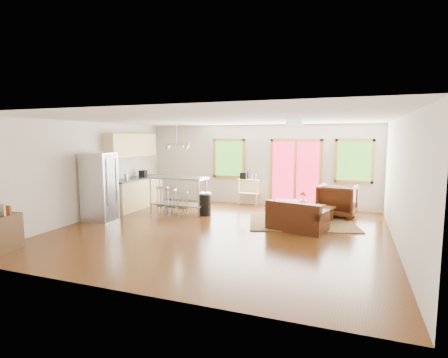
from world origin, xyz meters
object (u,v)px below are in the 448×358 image
(loveseat, at_px, (297,219))
(ottoman, at_px, (287,208))
(armchair, at_px, (337,199))
(island, at_px, (178,189))
(refrigerator, at_px, (100,187))
(kitchen_cart, at_px, (248,183))
(rug, at_px, (301,222))
(coffee_table, at_px, (312,208))

(loveseat, bearing_deg, ottoman, 122.23)
(armchair, xyz_separation_m, island, (-4.30, -1.19, 0.24))
(island, bearing_deg, refrigerator, -136.57)
(loveseat, distance_m, refrigerator, 5.12)
(kitchen_cart, bearing_deg, armchair, -15.74)
(kitchen_cart, bearing_deg, loveseat, -53.34)
(ottoman, distance_m, kitchen_cart, 1.85)
(island, bearing_deg, rug, 2.84)
(rug, height_order, armchair, armchair)
(armchair, relative_size, kitchen_cart, 0.93)
(armchair, relative_size, refrigerator, 0.55)
(kitchen_cart, bearing_deg, ottoman, -35.18)
(island, height_order, kitchen_cart, kitchen_cart)
(loveseat, distance_m, ottoman, 1.71)
(island, bearing_deg, coffee_table, 5.59)
(coffee_table, relative_size, kitchen_cart, 1.10)
(island, bearing_deg, loveseat, -10.85)
(rug, bearing_deg, armchair, 50.93)
(rug, relative_size, refrigerator, 1.46)
(loveseat, relative_size, island, 0.87)
(rug, xyz_separation_m, refrigerator, (-5.01, -1.63, 0.88))
(coffee_table, xyz_separation_m, ottoman, (-0.76, 0.59, -0.15))
(rug, xyz_separation_m, loveseat, (0.01, -0.84, 0.27))
(rug, height_order, coffee_table, coffee_table)
(loveseat, xyz_separation_m, coffee_table, (0.24, 1.03, 0.08))
(ottoman, distance_m, island, 3.15)
(loveseat, bearing_deg, island, -176.39)
(refrigerator, relative_size, kitchen_cart, 1.68)
(ottoman, relative_size, island, 0.36)
(refrigerator, bearing_deg, island, 37.26)
(rug, xyz_separation_m, island, (-3.47, -0.17, 0.72))
(rug, distance_m, refrigerator, 5.34)
(loveseat, distance_m, kitchen_cart, 3.33)
(coffee_table, bearing_deg, armchair, 55.06)
(coffee_table, relative_size, island, 0.69)
(armchair, distance_m, island, 4.47)
(ottoman, distance_m, refrigerator, 5.15)
(coffee_table, distance_m, kitchen_cart, 2.76)
(loveseat, distance_m, coffee_table, 1.06)
(coffee_table, relative_size, armchair, 1.18)
(loveseat, xyz_separation_m, ottoman, (-0.52, 1.62, -0.08))
(loveseat, xyz_separation_m, armchair, (0.82, 1.86, 0.22))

